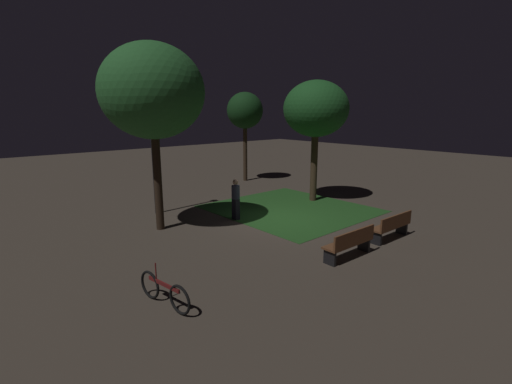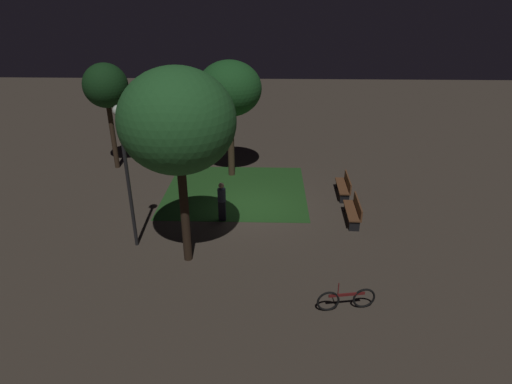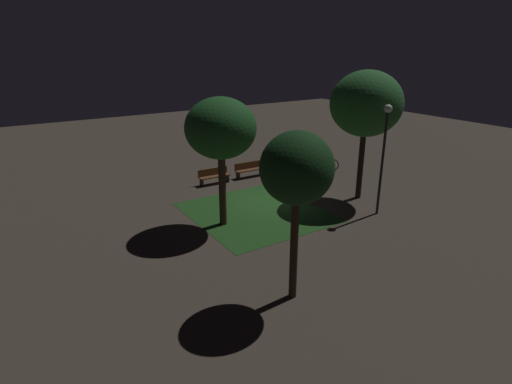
% 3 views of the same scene
% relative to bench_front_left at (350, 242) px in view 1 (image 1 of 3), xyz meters
% --- Properties ---
extents(ground_plane, '(60.00, 60.00, 0.00)m').
position_rel_bench_front_left_xyz_m(ground_plane, '(1.18, 3.97, -0.48)').
color(ground_plane, '#473D33').
extents(grass_lawn, '(5.84, 6.32, 0.01)m').
position_rel_bench_front_left_xyz_m(grass_lawn, '(2.67, 4.86, -0.48)').
color(grass_lawn, '#23511E').
rests_on(grass_lawn, ground).
extents(bench_front_left, '(1.81, 0.54, 0.88)m').
position_rel_bench_front_left_xyz_m(bench_front_left, '(0.00, 0.00, 0.00)').
color(bench_front_left, brown).
rests_on(bench_front_left, ground).
extents(bench_near_trees, '(1.81, 0.53, 0.88)m').
position_rel_bench_front_left_xyz_m(bench_near_trees, '(2.36, -0.00, 0.00)').
color(bench_near_trees, brown).
rests_on(bench_near_trees, ground).
extents(tree_right_canopy, '(2.95, 2.95, 5.52)m').
position_rel_bench_front_left_xyz_m(tree_right_canopy, '(4.59, 5.20, 3.74)').
color(tree_right_canopy, '#423021').
rests_on(tree_right_canopy, ground).
extents(tree_near_wall, '(3.47, 3.47, 6.37)m').
position_rel_bench_front_left_xyz_m(tree_near_wall, '(-2.86, 6.06, 4.29)').
color(tree_near_wall, '#2D2116').
rests_on(tree_near_wall, ground).
extents(tree_back_right, '(2.13, 2.13, 5.26)m').
position_rel_bench_front_left_xyz_m(tree_back_right, '(5.41, 11.23, 3.67)').
color(tree_back_right, '#38281C').
rests_on(tree_back_right, ground).
extents(lamp_post_plaza_east, '(0.36, 0.36, 5.06)m').
position_rel_bench_front_left_xyz_m(lamp_post_plaza_east, '(-2.02, 8.06, 2.90)').
color(lamp_post_plaza_east, black).
rests_on(lamp_post_plaza_east, ground).
extents(bicycle, '(0.33, 1.69, 0.93)m').
position_rel_bench_front_left_xyz_m(bicycle, '(-5.24, 1.14, -0.14)').
color(bicycle, black).
rests_on(bicycle, ground).
extents(pedestrian, '(0.32, 0.32, 1.61)m').
position_rel_bench_front_left_xyz_m(pedestrian, '(-0.09, 5.18, 0.37)').
color(pedestrian, black).
rests_on(pedestrian, ground).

